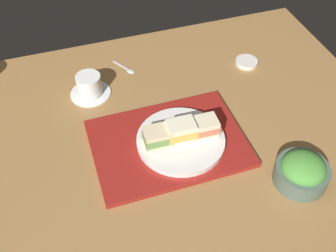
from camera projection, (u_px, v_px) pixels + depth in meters
ground_plane at (146, 149)px, 109.72cm from camera, size 140.00×100.00×3.00cm
serving_tray at (168, 143)px, 108.18cm from camera, size 39.81×28.90×1.42cm
sandwich_plate at (181, 140)px, 106.86cm from camera, size 23.20×23.20×1.52cm
sandwich_near at (158, 137)px, 103.32cm from camera, size 7.36×5.32×4.94cm
sandwich_middle at (181, 131)px, 104.27cm from camera, size 7.80×5.68×5.63cm
sandwich_far at (204, 127)px, 105.74cm from camera, size 7.76×5.52×4.89cm
salad_bowl at (302, 171)px, 98.10cm from camera, size 13.08×13.08×7.94cm
coffee_cup at (89, 86)px, 120.51cm from camera, size 12.05×12.33×6.71cm
small_sauce_dish at (247, 62)px, 132.20cm from camera, size 7.17×7.17×1.30cm
teaspoon at (128, 69)px, 130.23cm from camera, size 5.85×8.66×0.80cm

